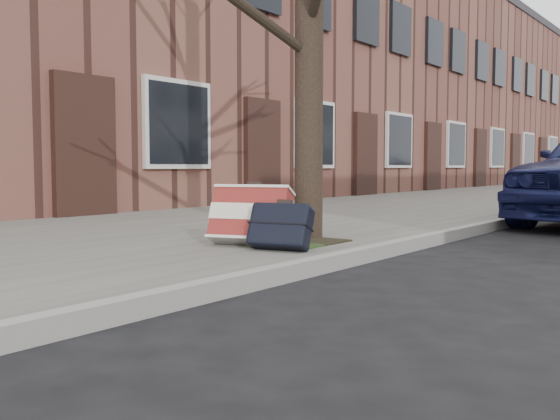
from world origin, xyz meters
The scene contains 6 objects.
ground centered at (0.00, 0.00, 0.00)m, with size 120.00×120.00×0.00m, color black.
near_sidewalk centered at (-3.70, 15.00, 0.06)m, with size 5.00×70.00×0.12m, color gray.
house_near centered at (-9.60, 16.00, 3.50)m, with size 6.80×40.00×7.00m, color brown.
dirt_patch centered at (-2.00, 1.20, 0.13)m, with size 0.85×0.85×0.01m, color black.
suitcase_red centered at (-2.13, 0.82, 0.38)m, with size 0.68×0.19×0.49m, color maroon.
suitcase_navy centered at (-1.74, 0.73, 0.33)m, with size 0.52×0.17×0.37m, color black.
Camera 1 is at (1.35, -3.36, 0.81)m, focal length 40.00 mm.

